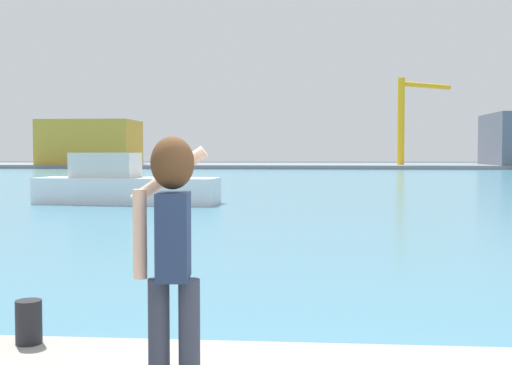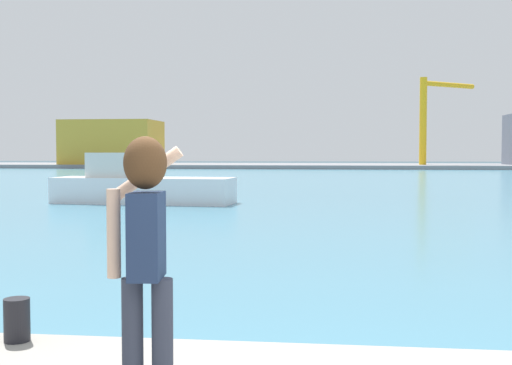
{
  "view_description": "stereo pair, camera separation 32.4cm",
  "coord_description": "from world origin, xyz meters",
  "px_view_note": "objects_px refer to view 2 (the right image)",
  "views": [
    {
      "loc": [
        -0.18,
        -3.49,
        2.24
      ],
      "look_at": [
        -0.93,
        5.54,
        1.82
      ],
      "focal_mm": 45.17,
      "sensor_mm": 36.0,
      "label": 1
    },
    {
      "loc": [
        0.14,
        -3.45,
        2.24
      ],
      "look_at": [
        -0.93,
        5.54,
        1.82
      ],
      "focal_mm": 45.17,
      "sensor_mm": 36.0,
      "label": 2
    }
  ],
  "objects_px": {
    "harbor_bollard": "(17,320)",
    "person_photographer": "(145,241)",
    "boat_moored": "(139,185)",
    "port_crane": "(430,111)",
    "warehouse_left": "(113,142)"
  },
  "relations": [
    {
      "from": "boat_moored",
      "to": "port_crane",
      "type": "bearing_deg",
      "value": 75.87
    },
    {
      "from": "boat_moored",
      "to": "port_crane",
      "type": "xyz_separation_m",
      "value": [
        22.03,
        65.44,
        7.3
      ]
    },
    {
      "from": "person_photographer",
      "to": "harbor_bollard",
      "type": "relative_size",
      "value": 4.65
    },
    {
      "from": "harbor_bollard",
      "to": "person_photographer",
      "type": "bearing_deg",
      "value": -38.51
    },
    {
      "from": "boat_moored",
      "to": "port_crane",
      "type": "distance_m",
      "value": 69.43
    },
    {
      "from": "person_photographer",
      "to": "warehouse_left",
      "type": "relative_size",
      "value": 0.13
    },
    {
      "from": "harbor_bollard",
      "to": "warehouse_left",
      "type": "relative_size",
      "value": 0.03
    },
    {
      "from": "warehouse_left",
      "to": "port_crane",
      "type": "distance_m",
      "value": 46.01
    },
    {
      "from": "person_photographer",
      "to": "boat_moored",
      "type": "relative_size",
      "value": 0.22
    },
    {
      "from": "harbor_bollard",
      "to": "boat_moored",
      "type": "relative_size",
      "value": 0.05
    },
    {
      "from": "warehouse_left",
      "to": "boat_moored",
      "type": "bearing_deg",
      "value": -69.68
    },
    {
      "from": "person_photographer",
      "to": "warehouse_left",
      "type": "bearing_deg",
      "value": 13.64
    },
    {
      "from": "port_crane",
      "to": "warehouse_left",
      "type": "bearing_deg",
      "value": -178.4
    },
    {
      "from": "person_photographer",
      "to": "port_crane",
      "type": "height_order",
      "value": "port_crane"
    },
    {
      "from": "warehouse_left",
      "to": "person_photographer",
      "type": "bearing_deg",
      "value": -70.51
    }
  ]
}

